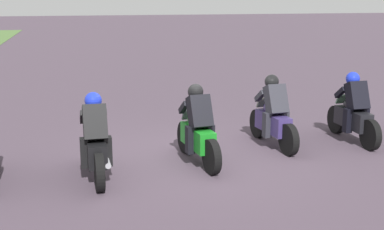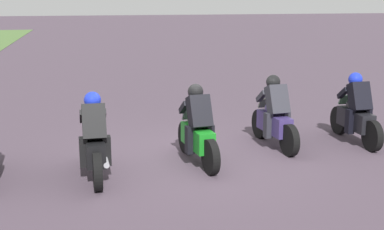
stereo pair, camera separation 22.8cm
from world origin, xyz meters
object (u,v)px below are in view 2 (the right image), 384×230
(rider_lane_a, at_px, (356,114))
(rider_lane_d, at_px, (95,143))
(rider_lane_b, at_px, (275,118))
(rider_lane_c, at_px, (198,131))

(rider_lane_a, relative_size, rider_lane_d, 1.00)
(rider_lane_d, bearing_deg, rider_lane_b, -74.25)
(rider_lane_c, bearing_deg, rider_lane_d, 94.47)
(rider_lane_a, height_order, rider_lane_b, same)
(rider_lane_b, bearing_deg, rider_lane_d, 101.45)
(rider_lane_c, relative_size, rider_lane_d, 1.00)
(rider_lane_d, bearing_deg, rider_lane_a, -80.04)
(rider_lane_b, bearing_deg, rider_lane_c, 106.80)
(rider_lane_d, bearing_deg, rider_lane_c, -79.54)
(rider_lane_b, distance_m, rider_lane_d, 3.92)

